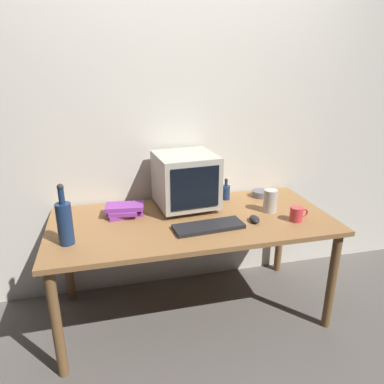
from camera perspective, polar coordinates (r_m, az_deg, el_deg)
The scene contains 12 objects.
ground_plane at distance 2.63m, azimuth -0.00°, elevation -18.45°, with size 6.00×6.00×0.00m, color #56514C.
back_wall at distance 2.55m, azimuth -2.59°, elevation 11.27°, with size 4.00×0.08×2.50m, color silver.
desk at distance 2.29m, azimuth -0.00°, elevation -5.95°, with size 1.76×0.82×0.70m.
crt_monitor at distance 2.38m, azimuth -1.04°, elevation 1.88°, with size 0.41×0.42×0.37m.
keyboard at distance 2.13m, azimuth 2.67°, elevation -5.52°, with size 0.42×0.15×0.02m, color black.
computer_mouse at distance 2.25m, azimuth 9.94°, elevation -4.26°, with size 0.06×0.10×0.04m, color black.
bottle_tall at distance 2.03m, azimuth -19.65°, elevation -4.51°, with size 0.08×0.08×0.34m.
bottle_short at distance 2.58m, azimuth 5.42°, elevation 0.07°, with size 0.06×0.06×0.16m.
book_stack at distance 2.33m, azimuth -10.76°, elevation -2.86°, with size 0.25×0.18×0.08m.
mug at distance 2.31m, azimuth 16.38°, elevation -3.38°, with size 0.12×0.08×0.09m.
cd_spindle at distance 2.68m, azimuth 10.81°, elevation -0.26°, with size 0.12×0.12×0.04m, color #595B66.
metal_canister at distance 2.40m, azimuth 12.38°, elevation -1.38°, with size 0.09×0.09×0.15m, color #B7B2A8.
Camera 1 is at (-0.50, -2.01, 1.62)m, focal length 33.43 mm.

